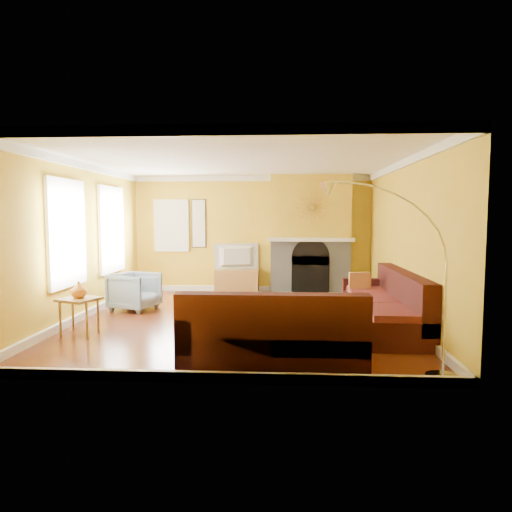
# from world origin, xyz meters

# --- Properties ---
(floor) EXTENTS (5.50, 6.00, 0.02)m
(floor) POSITION_xyz_m (0.00, 0.00, -0.01)
(floor) COLOR maroon
(floor) RESTS_ON ground
(ceiling) EXTENTS (5.50, 6.00, 0.02)m
(ceiling) POSITION_xyz_m (0.00, 0.00, 2.71)
(ceiling) COLOR white
(ceiling) RESTS_ON ground
(wall_back) EXTENTS (5.50, 0.02, 2.70)m
(wall_back) POSITION_xyz_m (0.00, 3.01, 1.35)
(wall_back) COLOR gold
(wall_back) RESTS_ON ground
(wall_front) EXTENTS (5.50, 0.02, 2.70)m
(wall_front) POSITION_xyz_m (0.00, -3.01, 1.35)
(wall_front) COLOR gold
(wall_front) RESTS_ON ground
(wall_left) EXTENTS (0.02, 6.00, 2.70)m
(wall_left) POSITION_xyz_m (-2.76, 0.00, 1.35)
(wall_left) COLOR gold
(wall_left) RESTS_ON ground
(wall_right) EXTENTS (0.02, 6.00, 2.70)m
(wall_right) POSITION_xyz_m (2.76, 0.00, 1.35)
(wall_right) COLOR gold
(wall_right) RESTS_ON ground
(baseboard) EXTENTS (5.50, 6.00, 0.12)m
(baseboard) POSITION_xyz_m (0.00, 0.00, 0.06)
(baseboard) COLOR white
(baseboard) RESTS_ON floor
(crown_molding) EXTENTS (5.50, 6.00, 0.12)m
(crown_molding) POSITION_xyz_m (0.00, 0.00, 2.64)
(crown_molding) COLOR white
(crown_molding) RESTS_ON ceiling
(window_left_near) EXTENTS (0.06, 1.22, 1.72)m
(window_left_near) POSITION_xyz_m (-2.72, 1.30, 1.50)
(window_left_near) COLOR white
(window_left_near) RESTS_ON wall_left
(window_left_far) EXTENTS (0.06, 1.22, 1.72)m
(window_left_far) POSITION_xyz_m (-2.72, -0.60, 1.50)
(window_left_far) COLOR white
(window_left_far) RESTS_ON wall_left
(window_back) EXTENTS (0.82, 0.06, 1.22)m
(window_back) POSITION_xyz_m (-1.90, 2.96, 1.55)
(window_back) COLOR white
(window_back) RESTS_ON wall_back
(wall_art) EXTENTS (0.34, 0.04, 1.14)m
(wall_art) POSITION_xyz_m (-1.25, 2.97, 1.60)
(wall_art) COLOR white
(wall_art) RESTS_ON wall_back
(fireplace) EXTENTS (1.80, 0.40, 2.70)m
(fireplace) POSITION_xyz_m (1.35, 2.80, 1.35)
(fireplace) COLOR gray
(fireplace) RESTS_ON floor
(mantel) EXTENTS (1.92, 0.22, 0.08)m
(mantel) POSITION_xyz_m (1.35, 2.56, 1.25)
(mantel) COLOR white
(mantel) RESTS_ON fireplace
(hearth) EXTENTS (1.80, 0.70, 0.06)m
(hearth) POSITION_xyz_m (1.35, 2.25, 0.03)
(hearth) COLOR gray
(hearth) RESTS_ON floor
(sunburst) EXTENTS (0.70, 0.04, 0.70)m
(sunburst) POSITION_xyz_m (1.35, 2.57, 1.95)
(sunburst) COLOR olive
(sunburst) RESTS_ON fireplace
(rug) EXTENTS (2.40, 1.80, 0.02)m
(rug) POSITION_xyz_m (0.72, -0.67, 0.01)
(rug) COLOR beige
(rug) RESTS_ON floor
(sectional_sofa) EXTENTS (3.24, 3.69, 0.90)m
(sectional_sofa) POSITION_xyz_m (1.13, -0.86, 0.45)
(sectional_sofa) COLOR #3D1513
(sectional_sofa) RESTS_ON floor
(coffee_table) EXTENTS (1.01, 1.01, 0.40)m
(coffee_table) POSITION_xyz_m (0.06, -0.06, 0.20)
(coffee_table) COLOR white
(coffee_table) RESTS_ON floor
(media_console) EXTENTS (1.00, 0.45, 0.55)m
(media_console) POSITION_xyz_m (-0.33, 2.73, 0.28)
(media_console) COLOR olive
(media_console) RESTS_ON floor
(tv) EXTENTS (1.03, 0.36, 0.59)m
(tv) POSITION_xyz_m (-0.33, 2.73, 0.84)
(tv) COLOR black
(tv) RESTS_ON media_console
(subwoofer) EXTENTS (0.30, 0.30, 0.30)m
(subwoofer) POSITION_xyz_m (-0.02, 2.79, 0.15)
(subwoofer) COLOR white
(subwoofer) RESTS_ON floor
(armchair) EXTENTS (0.96, 0.95, 0.71)m
(armchair) POSITION_xyz_m (-2.06, 0.70, 0.35)
(armchair) COLOR gray
(armchair) RESTS_ON floor
(side_table) EXTENTS (0.64, 0.64, 0.55)m
(side_table) POSITION_xyz_m (-2.31, -1.09, 0.28)
(side_table) COLOR olive
(side_table) RESTS_ON floor
(vase) EXTENTS (0.25, 0.25, 0.25)m
(vase) POSITION_xyz_m (-2.31, -1.09, 0.67)
(vase) COLOR orange
(vase) RESTS_ON side_table
(book) EXTENTS (0.23, 0.29, 0.03)m
(book) POSITION_xyz_m (-0.09, 0.04, 0.41)
(book) COLOR white
(book) RESTS_ON coffee_table
(arc_lamp) EXTENTS (1.35, 0.36, 2.12)m
(arc_lamp) POSITION_xyz_m (1.88, -2.77, 1.06)
(arc_lamp) COLOR silver
(arc_lamp) RESTS_ON floor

